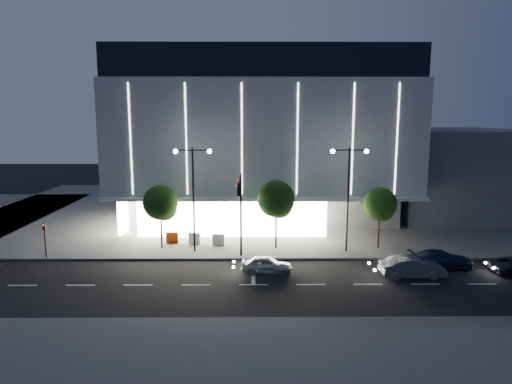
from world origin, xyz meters
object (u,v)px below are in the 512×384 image
object	(u,v)px
car_lead	(267,265)
car_third	(441,259)
traffic_mast	(240,201)
barrier_d	(195,238)
tree_right	(380,206)
barrier_b	(219,240)
street_lamp_east	(348,184)
tree_left	(161,205)
barrier_a	(172,238)
ped_signal_far	(45,236)
car_second	(412,267)
street_lamp_west	(193,184)
tree_mid	(276,201)

from	to	relation	value
car_lead	car_third	world-z (taller)	car_third
traffic_mast	barrier_d	size ratio (longest dim) A/B	6.43
tree_right	barrier_b	size ratio (longest dim) A/B	5.01
street_lamp_east	traffic_mast	bearing A→B (deg)	-163.52
barrier_b	barrier_d	xyz separation A→B (m)	(-2.20, 0.43, 0.00)
street_lamp_east	tree_left	world-z (taller)	street_lamp_east
car_third	barrier_a	xyz separation A→B (m)	(-21.81, 6.71, -0.06)
ped_signal_far	car_third	world-z (taller)	ped_signal_far
car_third	car_lead	bearing A→B (deg)	88.14
car_second	car_third	world-z (taller)	car_second
ped_signal_far	barrier_b	size ratio (longest dim) A/B	2.73
tree_left	barrier_d	world-z (taller)	tree_left
ped_signal_far	barrier_d	distance (m)	12.37
traffic_mast	barrier_d	world-z (taller)	traffic_mast
street_lamp_west	ped_signal_far	bearing A→B (deg)	-172.87
tree_mid	car_second	xyz separation A→B (m)	(9.50, -7.12, -3.57)
ped_signal_far	car_lead	world-z (taller)	ped_signal_far
street_lamp_east	car_second	bearing A→B (deg)	-59.98
street_lamp_east	barrier_a	world-z (taller)	street_lamp_east
ped_signal_far	car_second	world-z (taller)	ped_signal_far
barrier_d	traffic_mast	bearing A→B (deg)	-31.82
barrier_a	barrier_b	bearing A→B (deg)	-9.48
street_lamp_east	ped_signal_far	bearing A→B (deg)	-176.56
street_lamp_west	tree_right	size ratio (longest dim) A/B	1.63
tree_left	tree_mid	bearing A→B (deg)	0.00
tree_mid	car_second	bearing A→B (deg)	-36.86
tree_mid	car_lead	world-z (taller)	tree_mid
ped_signal_far	tree_left	bearing A→B (deg)	15.61
barrier_d	street_lamp_east	bearing A→B (deg)	7.52
traffic_mast	tree_right	bearing A→B (deg)	17.02
street_lamp_west	car_third	distance (m)	20.57
ped_signal_far	barrier_b	distance (m)	14.36
traffic_mast	tree_left	distance (m)	7.95
street_lamp_west	car_third	size ratio (longest dim) A/B	1.84
tree_right	car_second	xyz separation A→B (m)	(0.50, -7.12, -3.12)
car_second	barrier_a	world-z (taller)	car_second
tree_left	car_lead	xyz separation A→B (m)	(8.97, -6.15, -3.39)
barrier_a	barrier_d	xyz separation A→B (m)	(2.07, -0.25, 0.00)
car_lead	barrier_a	distance (m)	11.36
car_third	street_lamp_east	bearing A→B (deg)	51.21
car_third	barrier_d	bearing A→B (deg)	65.85
car_lead	barrier_d	size ratio (longest dim) A/B	3.43
tree_mid	car_lead	xyz separation A→B (m)	(-1.03, -6.15, -3.69)
street_lamp_west	barrier_b	distance (m)	5.94
tree_left	car_lead	distance (m)	11.39
traffic_mast	ped_signal_far	bearing A→B (deg)	175.85
tree_right	car_third	xyz separation A→B (m)	(3.42, -5.17, -3.17)
traffic_mast	street_lamp_east	xyz separation A→B (m)	(9.00, 2.66, 0.93)
traffic_mast	tree_mid	world-z (taller)	traffic_mast
tree_left	street_lamp_west	bearing A→B (deg)	-18.94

